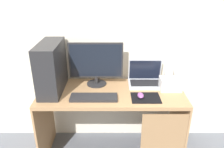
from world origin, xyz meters
name	(u,v)px	position (x,y,z in m)	size (l,w,h in m)	color
wall_back	(112,24)	(0.00, 0.33, 1.30)	(4.00, 0.05, 2.60)	beige
desk	(114,106)	(0.02, -0.01, 0.58)	(1.37, 0.58, 0.73)	#A37A51
pc_tower	(52,68)	(-0.55, 0.03, 0.96)	(0.19, 0.48, 0.46)	#232326
monitor	(97,63)	(-0.15, 0.15, 0.96)	(0.52, 0.20, 0.44)	#232326
laptop	(146,79)	(0.34, 0.17, 0.78)	(0.34, 0.24, 0.24)	#B7BCC6
speaker	(169,75)	(0.58, 0.20, 0.81)	(0.09, 0.09, 0.16)	white
projector	(171,84)	(0.56, 0.04, 0.79)	(0.20, 0.14, 0.12)	white
keyboard	(94,97)	(-0.16, -0.14, 0.74)	(0.42, 0.14, 0.02)	#232326
mousepad	(146,98)	(0.31, -0.13, 0.73)	(0.26, 0.20, 0.01)	black
mouse_left	(141,95)	(0.26, -0.12, 0.75)	(0.06, 0.10, 0.03)	#8C4C99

